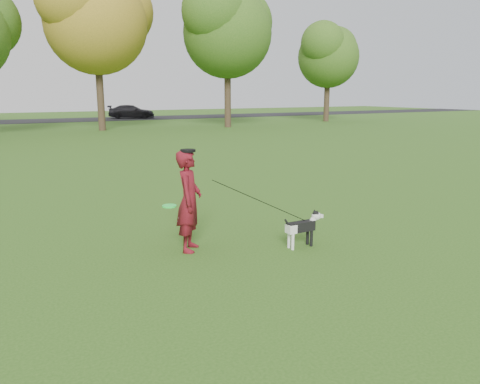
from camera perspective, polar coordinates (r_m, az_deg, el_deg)
ground at (r=7.83m, az=-2.06°, el=-7.48°), size 120.00×120.00×0.00m
road at (r=46.78m, az=-24.93°, el=7.82°), size 120.00×7.00×0.02m
man at (r=7.80m, az=-6.22°, el=-1.09°), size 0.68×0.74×1.70m
dog at (r=8.11m, az=7.76°, el=-4.04°), size 0.82×0.16×0.62m
car_right at (r=48.47m, az=-13.10°, el=9.52°), size 4.86×3.19×1.31m
man_held_items at (r=7.95m, az=2.58°, el=-1.14°), size 2.41×0.91×1.29m
tree_row at (r=33.06m, az=-26.81°, el=19.22°), size 51.74×8.86×12.01m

